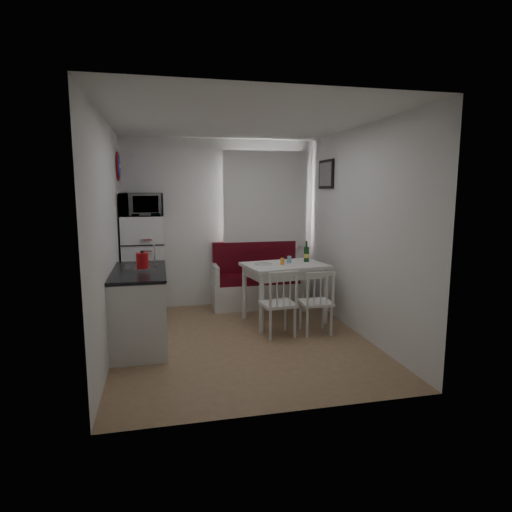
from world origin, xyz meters
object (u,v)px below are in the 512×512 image
(wine_bottle, at_px, (307,251))
(chair_right, at_px, (318,296))
(bench, at_px, (257,285))
(dining_table, at_px, (285,270))
(chair_left, at_px, (280,297))
(kitchen_counter, at_px, (140,307))
(fridge, at_px, (144,266))
(microwave, at_px, (142,204))
(kettle, at_px, (142,261))

(wine_bottle, bearing_deg, chair_right, -97.54)
(bench, distance_m, dining_table, 0.96)
(bench, height_order, chair_left, bench)
(kitchen_counter, xyz_separation_m, fridge, (0.02, 1.24, 0.27))
(dining_table, relative_size, wine_bottle, 3.96)
(fridge, xyz_separation_m, wine_bottle, (2.26, -0.64, 0.23))
(dining_table, relative_size, microwave, 2.03)
(kitchen_counter, bearing_deg, microwave, 89.06)
(chair_right, bearing_deg, kitchen_counter, 177.52)
(kettle, xyz_separation_m, wine_bottle, (2.23, 0.64, -0.05))
(kitchen_counter, distance_m, bench, 2.20)
(bench, height_order, kettle, kettle)
(dining_table, bearing_deg, bench, 93.95)
(chair_left, distance_m, chair_right, 0.50)
(bench, distance_m, chair_left, 1.52)
(dining_table, height_order, fridge, fridge)
(microwave, relative_size, kettle, 2.62)
(microwave, bearing_deg, dining_table, -19.86)
(chair_right, relative_size, fridge, 0.30)
(chair_right, distance_m, microwave, 2.77)
(chair_right, relative_size, kettle, 1.97)
(kitchen_counter, xyz_separation_m, chair_left, (1.67, -0.15, 0.07))
(kitchen_counter, relative_size, kettle, 5.87)
(kitchen_counter, distance_m, kettle, 0.56)
(bench, bearing_deg, fridge, -176.22)
(chair_right, height_order, microwave, microwave)
(bench, relative_size, wine_bottle, 4.68)
(dining_table, bearing_deg, wine_bottle, 6.60)
(fridge, height_order, microwave, microwave)
(kitchen_counter, bearing_deg, chair_left, -5.17)
(bench, xyz_separation_m, wine_bottle, (0.55, -0.75, 0.63))
(kitchen_counter, bearing_deg, dining_table, 14.74)
(microwave, bearing_deg, kettle, -88.60)
(fridge, xyz_separation_m, kettle, (0.03, -1.28, 0.28))
(microwave, xyz_separation_m, kettle, (0.03, -1.23, -0.61))
(chair_right, distance_m, kettle, 2.19)
(kitchen_counter, distance_m, chair_right, 2.18)
(chair_left, height_order, kettle, kettle)
(microwave, bearing_deg, wine_bottle, -14.61)
(kitchen_counter, bearing_deg, wine_bottle, 14.92)
(bench, bearing_deg, wine_bottle, -53.72)
(bench, distance_m, fridge, 1.75)
(dining_table, bearing_deg, microwave, 150.80)
(chair_left, bearing_deg, chair_right, -6.10)
(fridge, bearing_deg, chair_left, -40.14)
(fridge, height_order, kettle, fridge)
(chair_right, height_order, fridge, fridge)
(dining_table, relative_size, chair_right, 2.69)
(microwave, height_order, wine_bottle, microwave)
(dining_table, relative_size, kettle, 5.30)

